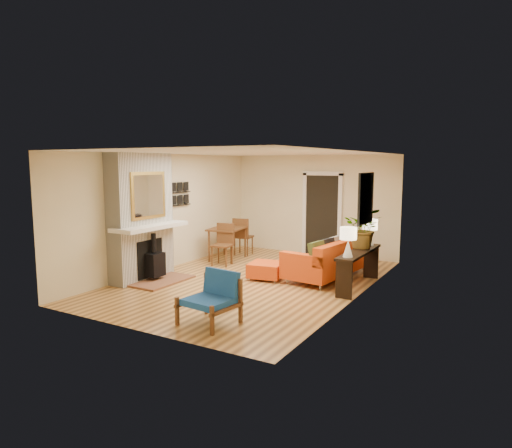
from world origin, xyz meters
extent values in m
plane|color=tan|center=(0.00, 0.00, 0.00)|extent=(6.50, 6.50, 0.00)
plane|color=white|center=(0.00, 0.00, 2.60)|extent=(6.50, 6.50, 0.00)
plane|color=#F5EABF|center=(0.00, 3.25, 1.30)|extent=(4.50, 0.00, 4.50)
plane|color=#F5EABF|center=(0.00, -3.25, 1.30)|extent=(4.50, 0.00, 4.50)
plane|color=#F5EABF|center=(-2.25, 0.00, 1.30)|extent=(0.00, 6.50, 6.50)
plane|color=#F5EABF|center=(2.25, 0.00, 1.30)|extent=(0.00, 6.50, 6.50)
cube|color=black|center=(0.25, 3.22, 1.05)|extent=(0.88, 0.06, 2.10)
cube|color=white|center=(-0.24, 3.21, 1.05)|extent=(0.10, 0.08, 2.18)
cube|color=white|center=(0.74, 3.21, 1.05)|extent=(0.10, 0.08, 2.18)
cube|color=white|center=(0.25, 3.21, 2.13)|extent=(1.08, 0.08, 0.10)
cube|color=black|center=(2.22, 0.40, 1.75)|extent=(0.04, 0.85, 0.95)
cube|color=slate|center=(2.19, 0.40, 1.75)|extent=(0.01, 0.70, 0.80)
cube|color=black|center=(-2.21, 0.35, 1.42)|extent=(0.06, 0.95, 0.02)
cube|color=black|center=(-2.21, 0.35, 1.72)|extent=(0.06, 0.95, 0.02)
cube|color=white|center=(-2.04, -1.00, 1.86)|extent=(0.42, 1.50, 1.48)
cube|color=white|center=(-2.04, -1.00, 0.56)|extent=(0.42, 1.50, 1.12)
cube|color=white|center=(-1.79, -1.00, 1.12)|extent=(0.60, 1.68, 0.08)
cube|color=black|center=(-1.83, -1.00, 0.45)|extent=(0.03, 0.72, 0.78)
cube|color=brown|center=(-1.53, -1.00, 0.02)|extent=(0.75, 1.30, 0.04)
cube|color=black|center=(-1.71, -1.00, 0.34)|extent=(0.30, 0.36, 0.48)
cylinder|color=black|center=(-1.71, -1.00, 0.78)|extent=(0.10, 0.10, 0.40)
cube|color=gold|center=(-1.82, -1.00, 1.75)|extent=(0.04, 0.95, 0.95)
cube|color=silver|center=(-1.80, -1.00, 1.75)|extent=(0.01, 0.82, 0.82)
cylinder|color=silver|center=(0.73, 0.18, 0.05)|extent=(0.05, 0.05, 0.11)
cylinder|color=silver|center=(1.48, 0.09, 0.05)|extent=(0.05, 0.05, 0.11)
cylinder|color=silver|center=(0.97, 2.18, 0.05)|extent=(0.05, 0.05, 0.11)
cylinder|color=silver|center=(1.72, 2.09, 0.05)|extent=(0.05, 0.05, 0.11)
cube|color=#DA4F14|center=(1.23, 1.14, 0.27)|extent=(1.24, 2.37, 0.32)
cube|color=#DA4F14|center=(1.60, 1.09, 0.62)|extent=(0.49, 2.28, 0.38)
cube|color=#DA4F14|center=(1.10, 0.11, 0.54)|extent=(0.99, 0.31, 0.22)
cube|color=#DA4F14|center=(1.35, 2.17, 0.54)|extent=(0.99, 0.31, 0.22)
cube|color=#435223|center=(1.35, 0.25, 0.67)|extent=(0.27, 0.46, 0.45)
cube|color=black|center=(1.40, 0.68, 0.67)|extent=(0.27, 0.46, 0.45)
cube|color=#A2A39D|center=(1.45, 1.11, 0.67)|extent=(0.27, 0.46, 0.45)
cube|color=maroon|center=(1.50, 1.48, 0.67)|extent=(0.27, 0.46, 0.45)
cube|color=black|center=(1.55, 1.91, 0.67)|extent=(0.27, 0.46, 0.45)
cylinder|color=silver|center=(-0.02, -0.02, 0.03)|extent=(0.04, 0.04, 0.05)
cylinder|color=silver|center=(0.51, 0.07, 0.03)|extent=(0.04, 0.04, 0.05)
cylinder|color=silver|center=(-0.12, 0.51, 0.03)|extent=(0.04, 0.04, 0.05)
cylinder|color=silver|center=(0.42, 0.61, 0.03)|extent=(0.04, 0.04, 0.05)
cube|color=#DA4F14|center=(0.20, 0.29, 0.20)|extent=(0.77, 0.77, 0.29)
cube|color=brown|center=(0.40, -2.47, 0.29)|extent=(0.13, 0.73, 0.05)
cube|color=brown|center=(0.37, -2.78, 0.21)|extent=(0.05, 0.05, 0.43)
cube|color=brown|center=(0.44, -2.15, 0.34)|extent=(0.05, 0.05, 0.68)
cube|color=brown|center=(1.09, -2.55, 0.29)|extent=(0.13, 0.73, 0.05)
cube|color=brown|center=(1.06, -2.87, 0.21)|extent=(0.05, 0.05, 0.43)
cube|color=brown|center=(1.13, -2.23, 0.34)|extent=(0.05, 0.05, 0.68)
cube|color=#1A409C|center=(0.75, -2.51, 0.35)|extent=(0.70, 0.67, 0.10)
cube|color=#1A409C|center=(0.78, -2.22, 0.58)|extent=(0.65, 0.24, 0.40)
cube|color=brown|center=(-1.58, 1.52, 0.78)|extent=(0.91, 1.16, 0.04)
cylinder|color=brown|center=(-1.80, 1.02, 0.38)|extent=(0.05, 0.05, 0.76)
cylinder|color=brown|center=(-1.22, 1.12, 0.38)|extent=(0.05, 0.05, 0.76)
cylinder|color=brown|center=(-1.95, 1.92, 0.38)|extent=(0.05, 0.05, 0.76)
cylinder|color=brown|center=(-1.37, 2.02, 0.38)|extent=(0.05, 0.05, 0.76)
cube|color=brown|center=(-1.31, 0.87, 0.47)|extent=(0.51, 0.51, 0.04)
cube|color=brown|center=(-1.35, 1.08, 0.74)|extent=(0.44, 0.12, 0.48)
cylinder|color=brown|center=(-1.46, 0.67, 0.23)|extent=(0.04, 0.04, 0.46)
cylinder|color=brown|center=(-1.10, 0.73, 0.23)|extent=(0.04, 0.04, 0.46)
cylinder|color=brown|center=(-1.52, 1.02, 0.23)|extent=(0.04, 0.04, 0.46)
cylinder|color=brown|center=(-1.16, 1.08, 0.23)|extent=(0.04, 0.04, 0.46)
cube|color=brown|center=(-1.54, 2.22, 0.47)|extent=(0.51, 0.51, 0.04)
cube|color=brown|center=(-1.51, 2.01, 0.74)|extent=(0.44, 0.12, 0.48)
cylinder|color=brown|center=(-1.69, 2.01, 0.23)|extent=(0.04, 0.04, 0.46)
cylinder|color=brown|center=(-1.34, 2.08, 0.23)|extent=(0.04, 0.04, 0.46)
cylinder|color=brown|center=(-1.75, 2.37, 0.23)|extent=(0.04, 0.04, 0.46)
cylinder|color=brown|center=(-1.40, 2.43, 0.23)|extent=(0.04, 0.04, 0.46)
cube|color=black|center=(2.07, 0.58, 0.70)|extent=(0.34, 1.85, 0.05)
cube|color=black|center=(2.07, -0.27, 0.34)|extent=(0.30, 0.04, 0.68)
cube|color=black|center=(2.07, 1.43, 0.34)|extent=(0.30, 0.04, 0.68)
cone|color=white|center=(2.07, -0.09, 0.88)|extent=(0.18, 0.18, 0.30)
cylinder|color=white|center=(2.07, -0.09, 1.05)|extent=(0.03, 0.03, 0.06)
cylinder|color=#FFEABF|center=(2.07, -0.09, 1.16)|extent=(0.30, 0.30, 0.22)
cone|color=white|center=(2.07, 1.28, 0.88)|extent=(0.18, 0.18, 0.30)
cylinder|color=white|center=(2.07, 1.28, 1.05)|extent=(0.03, 0.03, 0.06)
cylinder|color=#FFEABF|center=(2.07, 1.28, 1.16)|extent=(0.30, 0.30, 0.22)
imported|color=#1E5919|center=(2.06, 0.87, 1.13)|extent=(0.86, 0.78, 0.81)
camera|label=1|loc=(4.65, -7.86, 2.40)|focal=32.00mm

